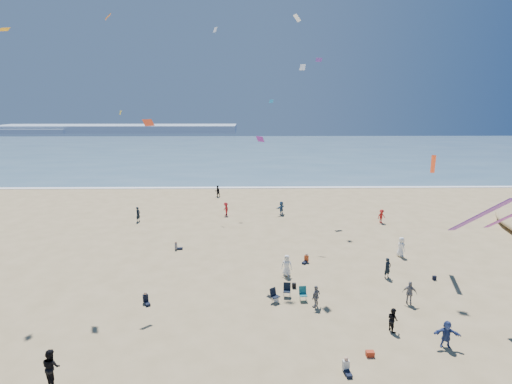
{
  "coord_description": "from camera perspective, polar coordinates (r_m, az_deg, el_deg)",
  "views": [
    {
      "loc": [
        1.59,
        -18.88,
        13.79
      ],
      "look_at": [
        2.0,
        8.0,
        7.69
      ],
      "focal_mm": 28.0,
      "sensor_mm": 36.0,
      "label": 1
    }
  ],
  "objects": [
    {
      "name": "headland_near",
      "position": [
        210.47,
        -30.02,
        7.6
      ],
      "size": [
        40.0,
        14.0,
        2.0
      ],
      "primitive_type": "cube",
      "color": "#7A8EA8",
      "rests_on": "ground"
    },
    {
      "name": "standing_flyers",
      "position": [
        35.95,
        2.38,
        -8.31
      ],
      "size": [
        33.09,
        41.24,
        1.9
      ],
      "color": "navy",
      "rests_on": "ground"
    },
    {
      "name": "seated_group",
      "position": [
        28.34,
        -1.47,
        -15.37
      ],
      "size": [
        13.21,
        24.61,
        0.84
      ],
      "color": "silver",
      "rests_on": "ground"
    },
    {
      "name": "ocean",
      "position": [
        114.72,
        -1.67,
        5.89
      ],
      "size": [
        220.0,
        100.0,
        0.06
      ],
      "primitive_type": "cube",
      "color": "#476B84",
      "rests_on": "ground"
    },
    {
      "name": "headland_far",
      "position": [
        199.04,
        -19.11,
        8.58
      ],
      "size": [
        110.0,
        20.0,
        3.2
      ],
      "primitive_type": "cube",
      "color": "#7A8EA8",
      "rests_on": "ground"
    },
    {
      "name": "ground",
      "position": [
        23.43,
        -5.01,
        -23.31
      ],
      "size": [
        220.0,
        220.0,
        0.0
      ],
      "primitive_type": "plane",
      "color": "tan",
      "rests_on": "ground"
    },
    {
      "name": "kites_aloft",
      "position": [
        31.9,
        12.83,
        14.22
      ],
      "size": [
        44.88,
        47.5,
        28.97
      ],
      "color": "#2899CE",
      "rests_on": "ground"
    },
    {
      "name": "black_backpack",
      "position": [
        31.15,
        5.45,
        -13.16
      ],
      "size": [
        0.3,
        0.22,
        0.38
      ],
      "primitive_type": "cube",
      "color": "black",
      "rests_on": "ground"
    },
    {
      "name": "navy_bag",
      "position": [
        35.23,
        24.12,
        -11.14
      ],
      "size": [
        0.28,
        0.18,
        0.34
      ],
      "primitive_type": "cube",
      "color": "black",
      "rests_on": "ground"
    },
    {
      "name": "surf_line",
      "position": [
        65.36,
        -2.25,
        0.63
      ],
      "size": [
        220.0,
        1.2,
        0.08
      ],
      "primitive_type": "cube",
      "color": "white",
      "rests_on": "ground"
    },
    {
      "name": "chair_cluster",
      "position": [
        29.28,
        4.66,
        -14.25
      ],
      "size": [
        2.75,
        1.55,
        1.0
      ],
      "color": "black",
      "rests_on": "ground"
    },
    {
      "name": "white_tote",
      "position": [
        29.14,
        2.93,
        -15.03
      ],
      "size": [
        0.35,
        0.2,
        0.4
      ],
      "primitive_type": "cube",
      "color": "white",
      "rests_on": "ground"
    },
    {
      "name": "cooler",
      "position": [
        24.67,
        15.98,
        -21.32
      ],
      "size": [
        0.45,
        0.3,
        0.3
      ],
      "primitive_type": "cube",
      "color": "#B23219",
      "rests_on": "ground"
    }
  ]
}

